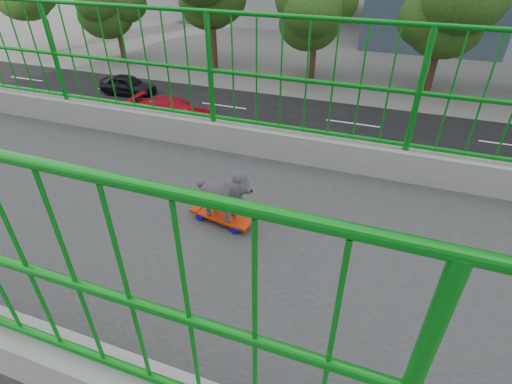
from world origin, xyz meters
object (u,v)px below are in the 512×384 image
Objects in this scene: car_0 at (66,211)px; car_3 at (172,112)px; car_2 at (12,112)px; skateboard at (222,217)px; poodle at (223,193)px; car_4 at (128,85)px.

car_0 reaches higher than car_3.
car_3 is (-3.20, 8.25, -0.08)m from car_2.
skateboard is 1.09× the size of poodle.
poodle is at bearing 56.99° from car_0.
poodle reaches higher than car_0.
car_0 is 14.34m from car_4.
car_2 is 1.16× the size of car_3.
car_4 is at bearing -153.23° from car_0.
car_4 is at bearing -130.26° from poodle.
car_2 is at bearing 154.61° from car_4.
car_2 is at bearing -113.48° from skateboard.
car_0 is 1.18× the size of car_4.
car_0 reaches higher than car_4.
car_3 is at bearing -121.56° from car_4.
skateboard is at bearing -140.36° from car_4.
car_2 reaches higher than car_0.
poodle reaches higher than car_4.
car_2 is at bearing 111.20° from car_3.
poodle is 25.15m from car_4.
car_4 is (-6.40, 3.04, -0.13)m from car_2.
poodle reaches higher than skateboard.
poodle is 0.09× the size of car_2.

